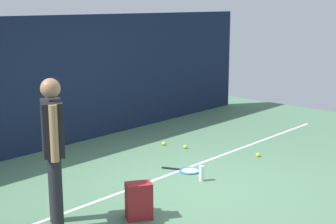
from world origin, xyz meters
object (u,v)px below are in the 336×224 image
at_px(backpack, 139,201).
at_px(tennis_ball_by_fence, 164,144).
at_px(tennis_racket, 188,170).
at_px(tennis_player, 53,144).
at_px(tennis_ball_near_player, 185,147).
at_px(water_bottle, 201,173).
at_px(tennis_ball_mid_court, 258,155).

height_order(backpack, tennis_ball_by_fence, backpack).
distance_m(tennis_racket, tennis_ball_by_fence, 1.45).
distance_m(tennis_player, tennis_ball_near_player, 3.58).
bearing_deg(tennis_player, tennis_ball_by_fence, 143.08).
bearing_deg(tennis_ball_by_fence, backpack, -142.47).
relative_size(tennis_player, water_bottle, 7.56).
distance_m(tennis_ball_near_player, water_bottle, 1.63).
bearing_deg(tennis_ball_mid_court, tennis_ball_near_player, 110.54).
relative_size(tennis_player, tennis_racket, 2.69).
xyz_separation_m(backpack, water_bottle, (1.48, 0.24, -0.10)).
distance_m(tennis_player, tennis_ball_mid_court, 3.90).
bearing_deg(backpack, tennis_player, -3.59).
distance_m(tennis_ball_mid_court, water_bottle, 1.52).
height_order(tennis_player, tennis_racket, tennis_player).
bearing_deg(backpack, tennis_racket, -127.00).
bearing_deg(tennis_ball_mid_court, tennis_racket, 163.92).
relative_size(backpack, tennis_ball_mid_court, 6.67).
bearing_deg(tennis_ball_near_player, tennis_player, -164.55).
xyz_separation_m(tennis_racket, backpack, (-1.68, -0.65, 0.20)).
distance_m(backpack, tennis_ball_mid_court, 3.02).
height_order(backpack, water_bottle, backpack).
height_order(tennis_racket, water_bottle, water_bottle).
relative_size(tennis_ball_near_player, tennis_ball_mid_court, 1.00).
bearing_deg(tennis_player, tennis_ball_near_player, 136.01).
relative_size(tennis_racket, water_bottle, 2.81).
height_order(tennis_ball_mid_court, water_bottle, water_bottle).
xyz_separation_m(backpack, tennis_ball_mid_court, (3.01, 0.27, -0.18)).
distance_m(tennis_racket, tennis_ball_near_player, 1.20).
height_order(backpack, tennis_ball_near_player, backpack).
distance_m(tennis_player, water_bottle, 2.43).
bearing_deg(backpack, tennis_ball_by_fence, -110.78).
bearing_deg(tennis_ball_by_fence, tennis_ball_mid_court, -70.95).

